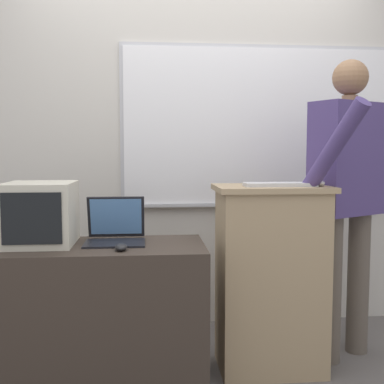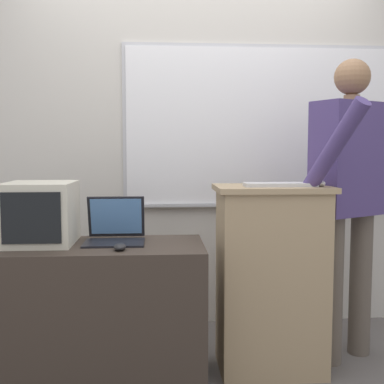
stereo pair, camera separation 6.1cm
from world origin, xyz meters
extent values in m
cube|color=beige|center=(0.00, 1.31, 1.50)|extent=(6.40, 0.12, 2.99)
cube|color=#B7B7BC|center=(0.52, 1.25, 1.41)|extent=(2.04, 0.02, 1.13)
cube|color=white|center=(0.52, 1.24, 1.41)|extent=(1.99, 0.02, 1.08)
cube|color=#B7B7BC|center=(0.52, 1.23, 0.85)|extent=(1.79, 0.04, 0.02)
cube|color=tan|center=(0.37, 0.49, 0.51)|extent=(0.58, 0.38, 1.01)
cube|color=tan|center=(0.37, 0.49, 1.03)|extent=(0.63, 0.42, 0.03)
cube|color=#382D26|center=(-0.55, 0.36, 0.38)|extent=(1.05, 0.53, 0.75)
cylinder|color=brown|center=(0.74, 0.55, 0.43)|extent=(0.13, 0.13, 0.86)
cylinder|color=brown|center=(0.96, 0.67, 0.43)|extent=(0.13, 0.13, 0.86)
cube|color=#473870|center=(0.85, 0.61, 1.19)|extent=(0.51, 0.41, 0.65)
cylinder|color=#8C6647|center=(0.85, 0.61, 1.53)|extent=(0.09, 0.09, 0.04)
sphere|color=#8C6647|center=(0.85, 0.61, 1.66)|extent=(0.20, 0.20, 0.20)
cylinder|color=#473870|center=(0.63, 0.30, 1.23)|extent=(0.28, 0.43, 0.54)
cylinder|color=#473870|center=(1.08, 0.73, 1.16)|extent=(0.08, 0.08, 0.62)
cube|color=black|center=(-0.49, 0.38, 0.76)|extent=(0.31, 0.22, 0.01)
cube|color=black|center=(-0.49, 0.52, 0.88)|extent=(0.31, 0.08, 0.23)
cube|color=#598CCC|center=(-0.49, 0.51, 0.88)|extent=(0.28, 0.06, 0.20)
cube|color=silver|center=(0.40, 0.44, 1.05)|extent=(0.39, 0.13, 0.02)
ellipsoid|color=black|center=(-0.44, 0.22, 0.77)|extent=(0.06, 0.10, 0.03)
ellipsoid|color=silver|center=(0.61, 0.43, 1.06)|extent=(0.06, 0.10, 0.03)
cube|color=beige|center=(-0.87, 0.42, 0.91)|extent=(0.35, 0.37, 0.32)
cube|color=black|center=(-0.87, 0.23, 0.91)|extent=(0.28, 0.01, 0.25)
camera|label=1|loc=(-0.32, -2.10, 1.24)|focal=45.00mm
camera|label=2|loc=(-0.25, -2.11, 1.24)|focal=45.00mm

